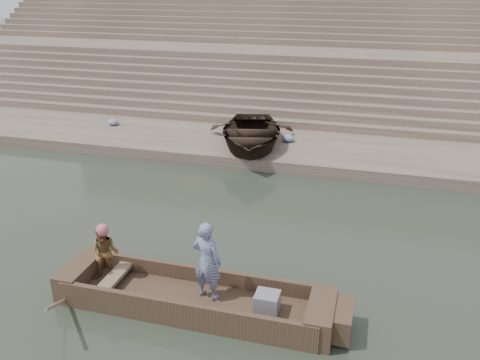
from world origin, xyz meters
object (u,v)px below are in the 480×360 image
at_px(beached_rowboat, 250,133).
at_px(standing_man, 207,261).
at_px(television, 267,302).
at_px(rowing_man, 105,254).
at_px(main_rowboat, 193,303).

bearing_deg(beached_rowboat, standing_man, -93.49).
bearing_deg(television, standing_man, 173.38).
bearing_deg(rowing_man, beached_rowboat, 71.26).
bearing_deg(main_rowboat, rowing_man, 175.03).
bearing_deg(standing_man, television, -174.48).
distance_m(main_rowboat, beached_rowboat, 9.24).
height_order(main_rowboat, standing_man, standing_man).
distance_m(standing_man, rowing_man, 2.28).
distance_m(main_rowboat, television, 1.54).
xyz_separation_m(standing_man, beached_rowboat, (-1.45, 8.99, -0.18)).
height_order(main_rowboat, television, television).
distance_m(main_rowboat, rowing_man, 2.14).
relative_size(standing_man, television, 3.64).
distance_m(standing_man, television, 1.40).
bearing_deg(beached_rowboat, main_rowboat, -95.30).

